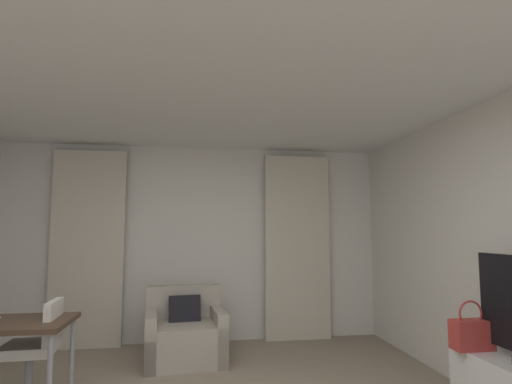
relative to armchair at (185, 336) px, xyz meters
The scene contains 7 objects.
wall_window 1.31m from the armchair, 81.84° to the left, with size 5.12×0.06×2.60m.
ceiling 3.23m from the armchair, 87.00° to the right, with size 5.12×6.12×0.06m, color white.
curtain_left_panel 1.73m from the armchair, 151.57° to the left, with size 0.90×0.06×2.50m.
curtain_right_panel 1.90m from the armchair, 24.56° to the left, with size 0.90×0.06×2.50m.
armchair is the anchor object (origin of this frame).
desk_chair 1.61m from the armchair, 137.52° to the right, with size 0.48×0.48×0.88m.
handbag_primary 2.91m from the armchair, 40.11° to the right, with size 0.30×0.14×0.37m.
Camera 1 is at (-0.00, -2.48, 1.46)m, focal length 27.98 mm.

